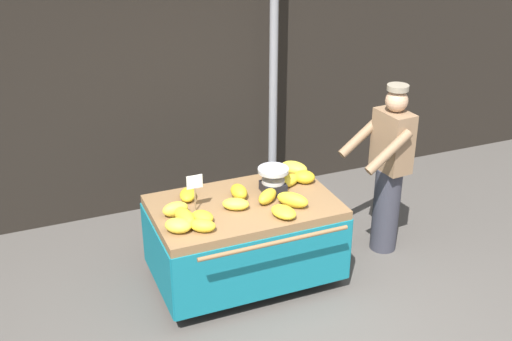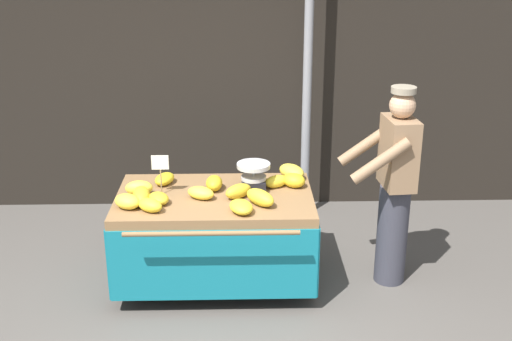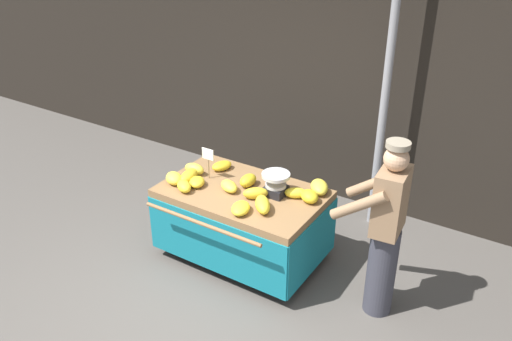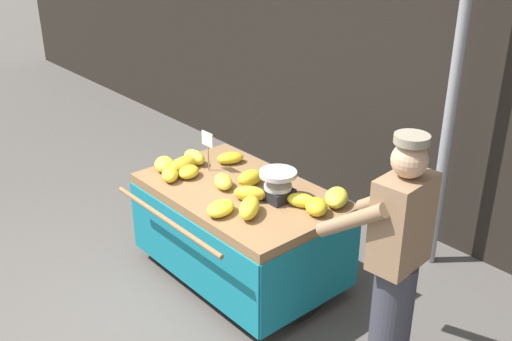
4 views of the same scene
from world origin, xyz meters
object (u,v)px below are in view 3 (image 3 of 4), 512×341
banana_bunch_11 (174,178)px  banana_bunch_12 (319,187)px  banana_bunch_4 (309,196)px  weighing_scale (276,184)px  banana_bunch_2 (296,193)px  banana_bunch_13 (241,208)px  vendor_person (385,230)px  banana_cart (243,210)px  banana_bunch_5 (222,166)px  banana_bunch_7 (184,186)px  banana_bunch_10 (256,193)px  banana_bunch_8 (197,182)px  street_pole (386,89)px  banana_bunch_0 (248,180)px  banana_bunch_1 (263,205)px  banana_bunch_6 (229,186)px  banana_bunch_3 (194,169)px  banana_bunch_9 (189,176)px  price_sign (208,157)px

banana_bunch_11 → banana_bunch_12: (1.34, 0.63, 0.00)m
banana_bunch_4 → weighing_scale: bearing=-170.5°
weighing_scale → banana_bunch_2: 0.21m
banana_bunch_11 → banana_bunch_4: bearing=17.2°
banana_bunch_12 → banana_bunch_13: 0.86m
banana_bunch_4 → vendor_person: size_ratio=0.12×
banana_bunch_13 → banana_cart: bearing=121.7°
banana_bunch_5 → banana_bunch_7: (-0.05, -0.57, 0.01)m
banana_cart → banana_bunch_10: bearing=-17.1°
banana_bunch_4 → vendor_person: 0.83m
banana_bunch_8 → banana_bunch_10: size_ratio=0.83×
banana_bunch_5 → banana_bunch_8: bearing=-90.4°
banana_bunch_13 → street_pole: bearing=69.0°
street_pole → banana_bunch_0: 1.74m
weighing_scale → banana_bunch_10: size_ratio=1.15×
banana_bunch_13 → banana_bunch_11: bearing=173.4°
banana_bunch_1 → banana_bunch_6: 0.50m
banana_bunch_10 → banana_bunch_11: 0.89m
street_pole → banana_cart: size_ratio=2.00×
weighing_scale → banana_bunch_11: bearing=-160.3°
banana_bunch_4 → banana_bunch_1: bearing=-128.5°
banana_bunch_6 → banana_bunch_13: (0.33, -0.28, -0.00)m
street_pole → banana_bunch_3: size_ratio=14.57×
banana_bunch_8 → banana_bunch_12: banana_bunch_12 is taller
banana_bunch_8 → banana_bunch_9: banana_bunch_9 is taller
street_pole → banana_bunch_9: 2.25m
street_pole → banana_bunch_3: street_pole is taller
banana_bunch_3 → banana_bunch_7: size_ratio=1.04×
banana_bunch_1 → banana_bunch_5: banana_bunch_1 is taller
weighing_scale → banana_bunch_13: (-0.11, -0.46, -0.07)m
banana_bunch_2 → banana_cart: bearing=-162.6°
banana_bunch_6 → banana_bunch_13: bearing=-40.7°
banana_bunch_10 → banana_bunch_0: bearing=139.0°
banana_bunch_8 → banana_bunch_1: bearing=-3.0°
price_sign → banana_bunch_0: 0.48m
banana_bunch_0 → banana_bunch_1: 0.50m
banana_bunch_4 → banana_bunch_12: bearing=90.6°
banana_bunch_11 → vendor_person: (2.16, 0.25, -0.00)m
banana_bunch_6 → banana_bunch_13: size_ratio=0.95×
banana_bunch_0 → banana_bunch_10: size_ratio=0.89×
banana_bunch_7 → banana_bunch_0: bearing=41.9°
banana_bunch_2 → banana_bunch_8: size_ratio=1.07×
vendor_person → banana_bunch_12: bearing=155.2°
price_sign → vendor_person: size_ratio=0.20×
banana_bunch_1 → banana_bunch_8: banana_bunch_1 is taller
banana_bunch_7 → vendor_person: (1.97, 0.32, 0.00)m
banana_bunch_10 → banana_bunch_12: size_ratio=0.90×
banana_cart → banana_bunch_11: 0.77m
banana_bunch_2 → banana_bunch_9: banana_bunch_9 is taller
banana_bunch_8 → price_sign: bearing=89.4°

